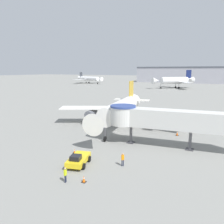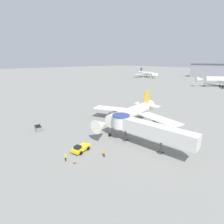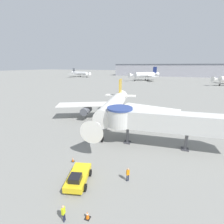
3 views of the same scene
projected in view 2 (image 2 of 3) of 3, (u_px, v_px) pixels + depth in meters
The scene contains 12 objects.
ground_plane at pixel (123, 130), 47.34m from camera, with size 800.00×800.00×0.00m, color gray.
main_airplane at pixel (131, 113), 49.30m from camera, with size 28.35×25.78×9.06m.
jet_bridge at pixel (144, 128), 37.25m from camera, with size 19.37×5.43×6.07m.
pushback_tug_yellow at pixel (80, 148), 36.34m from camera, with size 3.06×4.48×1.59m.
service_container_gray at pixel (38, 128), 46.84m from camera, with size 2.66×1.72×1.39m.
traffic_cone_near_nose at pixel (85, 141), 40.41m from camera, with size 0.38×0.38×0.63m.
traffic_cone_starboard_wing at pixel (165, 137), 42.07m from camera, with size 0.51×0.51×0.83m.
traffic_cone_apron_front at pixel (74, 161), 32.26m from camera, with size 0.45×0.45×0.74m.
ground_crew_marshaller at pixel (65, 157), 32.71m from camera, with size 0.22×0.34×1.66m.
ground_crew_wing_walker at pixel (104, 153), 34.11m from camera, with size 0.37×0.35×1.69m.
background_jet_gray_tail at pixel (147, 73), 188.41m from camera, with size 30.87×28.55×9.52m.
background_jet_navy_tail at pixel (220, 80), 121.77m from camera, with size 24.91×24.87×11.51m.
Camera 2 is at (30.65, -31.57, 18.41)m, focal length 28.00 mm.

